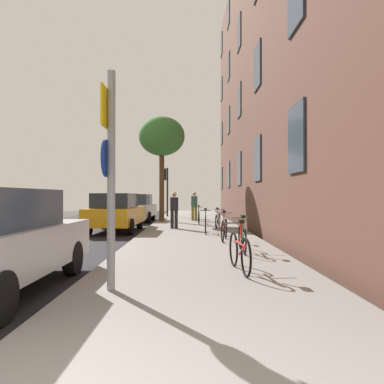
{
  "coord_description": "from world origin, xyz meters",
  "views": [
    {
      "loc": [
        0.82,
        -1.89,
        1.52
      ],
      "look_at": [
        0.97,
        13.32,
        1.69
      ],
      "focal_mm": 34.73,
      "sensor_mm": 36.0,
      "label": 1
    }
  ],
  "objects_px": {
    "bicycle_5": "(199,216)",
    "car_2": "(137,207)",
    "pedestrian_0": "(174,208)",
    "sign_post": "(110,166)",
    "bicycle_0": "(239,251)",
    "bicycle_2": "(224,229)",
    "bicycle_4": "(218,220)",
    "car_1": "(116,212)",
    "traffic_light": "(166,183)",
    "pedestrian_1": "(194,204)",
    "bicycle_1": "(242,237)",
    "bicycle_3": "(205,223)",
    "tree_near": "(162,137)"
  },
  "relations": [
    {
      "from": "bicycle_5",
      "to": "car_2",
      "type": "distance_m",
      "value": 4.83
    },
    {
      "from": "bicycle_5",
      "to": "pedestrian_0",
      "type": "xyz_separation_m",
      "value": [
        -1.14,
        -2.87,
        0.54
      ]
    },
    {
      "from": "sign_post",
      "to": "bicycle_0",
      "type": "height_order",
      "value": "sign_post"
    },
    {
      "from": "car_2",
      "to": "bicycle_2",
      "type": "bearing_deg",
      "value": -68.17
    },
    {
      "from": "bicycle_2",
      "to": "bicycle_4",
      "type": "bearing_deg",
      "value": 87.91
    },
    {
      "from": "sign_post",
      "to": "car_1",
      "type": "distance_m",
      "value": 10.43
    },
    {
      "from": "traffic_light",
      "to": "bicycle_4",
      "type": "xyz_separation_m",
      "value": [
        2.86,
        -9.11,
        -1.96
      ]
    },
    {
      "from": "sign_post",
      "to": "pedestrian_1",
      "type": "relative_size",
      "value": 2.0
    },
    {
      "from": "bicycle_4",
      "to": "bicycle_5",
      "type": "distance_m",
      "value": 2.52
    },
    {
      "from": "bicycle_1",
      "to": "pedestrian_1",
      "type": "bearing_deg",
      "value": 94.85
    },
    {
      "from": "bicycle_2",
      "to": "bicycle_3",
      "type": "height_order",
      "value": "bicycle_2"
    },
    {
      "from": "bicycle_0",
      "to": "pedestrian_1",
      "type": "relative_size",
      "value": 1.04
    },
    {
      "from": "bicycle_5",
      "to": "pedestrian_1",
      "type": "distance_m",
      "value": 2.42
    },
    {
      "from": "tree_near",
      "to": "bicycle_4",
      "type": "bearing_deg",
      "value": -57.18
    },
    {
      "from": "bicycle_3",
      "to": "bicycle_0",
      "type": "bearing_deg",
      "value": -87.64
    },
    {
      "from": "bicycle_0",
      "to": "bicycle_4",
      "type": "bearing_deg",
      "value": 87.83
    },
    {
      "from": "bicycle_2",
      "to": "car_1",
      "type": "distance_m",
      "value": 5.85
    },
    {
      "from": "bicycle_2",
      "to": "bicycle_4",
      "type": "distance_m",
      "value": 4.8
    },
    {
      "from": "tree_near",
      "to": "bicycle_2",
      "type": "xyz_separation_m",
      "value": [
        2.63,
        -9.15,
        -4.34
      ]
    },
    {
      "from": "tree_near",
      "to": "bicycle_3",
      "type": "height_order",
      "value": "tree_near"
    },
    {
      "from": "pedestrian_0",
      "to": "bicycle_5",
      "type": "bearing_deg",
      "value": 68.36
    },
    {
      "from": "bicycle_3",
      "to": "bicycle_4",
      "type": "distance_m",
      "value": 2.49
    },
    {
      "from": "sign_post",
      "to": "car_2",
      "type": "bearing_deg",
      "value": 96.43
    },
    {
      "from": "bicycle_0",
      "to": "car_1",
      "type": "distance_m",
      "value": 9.73
    },
    {
      "from": "bicycle_1",
      "to": "bicycle_3",
      "type": "height_order",
      "value": "bicycle_3"
    },
    {
      "from": "pedestrian_0",
      "to": "bicycle_4",
      "type": "bearing_deg",
      "value": 13.72
    },
    {
      "from": "bicycle_1",
      "to": "bicycle_4",
      "type": "relative_size",
      "value": 1.0
    },
    {
      "from": "traffic_light",
      "to": "bicycle_5",
      "type": "height_order",
      "value": "traffic_light"
    },
    {
      "from": "sign_post",
      "to": "bicycle_0",
      "type": "xyz_separation_m",
      "value": [
        2.12,
        1.34,
        -1.48
      ]
    },
    {
      "from": "sign_post",
      "to": "pedestrian_1",
      "type": "height_order",
      "value": "sign_post"
    },
    {
      "from": "traffic_light",
      "to": "tree_near",
      "type": "height_order",
      "value": "tree_near"
    },
    {
      "from": "bicycle_2",
      "to": "bicycle_5",
      "type": "distance_m",
      "value": 7.22
    },
    {
      "from": "bicycle_3",
      "to": "bicycle_5",
      "type": "relative_size",
      "value": 0.98
    },
    {
      "from": "bicycle_0",
      "to": "bicycle_5",
      "type": "relative_size",
      "value": 0.97
    },
    {
      "from": "tree_near",
      "to": "bicycle_3",
      "type": "bearing_deg",
      "value": -72.37
    },
    {
      "from": "bicycle_4",
      "to": "bicycle_1",
      "type": "bearing_deg",
      "value": -89.68
    },
    {
      "from": "tree_near",
      "to": "car_1",
      "type": "height_order",
      "value": "tree_near"
    },
    {
      "from": "tree_near",
      "to": "pedestrian_1",
      "type": "bearing_deg",
      "value": 12.04
    },
    {
      "from": "car_2",
      "to": "pedestrian_0",
      "type": "bearing_deg",
      "value": -68.27
    },
    {
      "from": "bicycle_4",
      "to": "car_2",
      "type": "height_order",
      "value": "car_2"
    },
    {
      "from": "traffic_light",
      "to": "pedestrian_1",
      "type": "xyz_separation_m",
      "value": [
        1.89,
        -4.37,
        -1.37
      ]
    },
    {
      "from": "bicycle_0",
      "to": "tree_near",
      "type": "bearing_deg",
      "value": 99.93
    },
    {
      "from": "bicycle_0",
      "to": "bicycle_5",
      "type": "bearing_deg",
      "value": 92.01
    },
    {
      "from": "bicycle_4",
      "to": "pedestrian_1",
      "type": "height_order",
      "value": "pedestrian_1"
    },
    {
      "from": "car_1",
      "to": "car_2",
      "type": "distance_m",
      "value": 6.37
    },
    {
      "from": "bicycle_0",
      "to": "bicycle_4",
      "type": "height_order",
      "value": "bicycle_0"
    },
    {
      "from": "sign_post",
      "to": "tree_near",
      "type": "bearing_deg",
      "value": 91.19
    },
    {
      "from": "bicycle_4",
      "to": "car_2",
      "type": "xyz_separation_m",
      "value": [
        -4.36,
        5.64,
        0.38
      ]
    },
    {
      "from": "bicycle_3",
      "to": "bicycle_4",
      "type": "relative_size",
      "value": 1.06
    },
    {
      "from": "sign_post",
      "to": "bicycle_1",
      "type": "distance_m",
      "value": 4.75
    }
  ]
}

